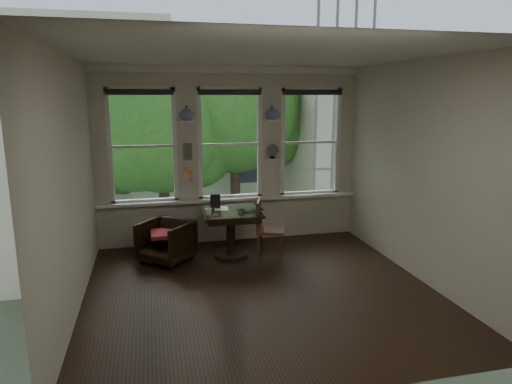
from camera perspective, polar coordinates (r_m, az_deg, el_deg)
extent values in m
plane|color=black|center=(6.16, 0.56, -12.14)|extent=(4.50, 4.50, 0.00)
plane|color=silver|center=(5.65, 0.62, 16.87)|extent=(4.50, 4.50, 0.00)
plane|color=beige|center=(7.90, -3.29, 4.55)|extent=(4.50, 0.00, 4.50)
plane|color=beige|center=(3.63, 9.06, -4.50)|extent=(4.50, 0.00, 4.50)
plane|color=beige|center=(5.63, -22.24, 0.66)|extent=(0.00, 4.50, 4.50)
plane|color=beige|center=(6.61, 19.91, 2.40)|extent=(0.00, 4.50, 4.50)
cube|color=white|center=(7.65, -8.63, 8.71)|extent=(0.26, 0.16, 0.03)
cube|color=white|center=(7.90, 2.03, 8.94)|extent=(0.26, 0.16, 0.03)
cube|color=#59544F|center=(7.72, -8.53, 5.02)|extent=(0.14, 0.06, 0.28)
imported|color=silver|center=(7.64, -8.67, 9.76)|extent=(0.24, 0.24, 0.25)
imported|color=silver|center=(7.89, 2.04, 9.95)|extent=(0.24, 0.24, 0.25)
imported|color=black|center=(7.16, -11.16, -6.09)|extent=(0.99, 0.99, 0.65)
cube|color=maroon|center=(7.13, -11.20, -5.13)|extent=(0.45, 0.45, 0.06)
imported|color=black|center=(7.06, -0.48, -2.41)|extent=(0.38, 0.27, 0.03)
imported|color=white|center=(6.91, -5.98, -2.46)|extent=(0.13, 0.13, 0.10)
imported|color=white|center=(6.94, -1.96, -2.41)|extent=(0.14, 0.14, 0.09)
cube|color=black|center=(7.32, -5.11, -1.16)|extent=(0.17, 0.10, 0.22)
cube|color=silver|center=(7.30, -4.39, -2.05)|extent=(0.24, 0.32, 0.00)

